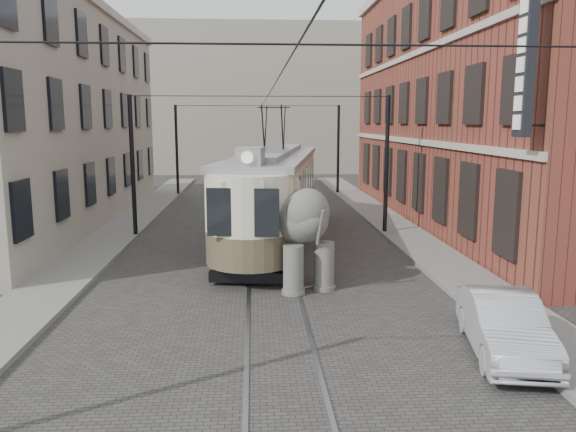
{
  "coord_description": "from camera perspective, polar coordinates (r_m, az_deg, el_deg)",
  "views": [
    {
      "loc": [
        -0.55,
        -18.1,
        4.89
      ],
      "look_at": [
        0.48,
        -1.39,
        2.1
      ],
      "focal_mm": 35.3,
      "sensor_mm": 36.0,
      "label": 1
    }
  ],
  "objects": [
    {
      "name": "brick_building",
      "position": [
        29.48,
        19.92,
        11.07
      ],
      "size": [
        8.0,
        26.0,
        12.0
      ],
      "primitive_type": "cube",
      "color": "brown",
      "rests_on": "ground"
    },
    {
      "name": "elephant",
      "position": [
        17.15,
        0.57,
        -1.65
      ],
      "size": [
        4.62,
        5.87,
        3.17
      ],
      "primitive_type": null,
      "rotation": [
        0.0,
        0.0,
        0.39
      ],
      "color": "#5D5B56",
      "rests_on": "ground"
    },
    {
      "name": "parked_car",
      "position": [
        13.03,
        20.96,
        -10.19
      ],
      "size": [
        2.06,
        4.1,
        1.29
      ],
      "primitive_type": "imported",
      "rotation": [
        0.0,
        0.0,
        -0.18
      ],
      "color": "#A5A4A9",
      "rests_on": "ground"
    },
    {
      "name": "sidewalk_left",
      "position": [
        19.65,
        -21.14,
        -5.37
      ],
      "size": [
        2.0,
        60.0,
        0.15
      ],
      "primitive_type": "cube",
      "color": "slate",
      "rests_on": "ground"
    },
    {
      "name": "distant_block",
      "position": [
        58.14,
        -3.05,
        11.53
      ],
      "size": [
        28.0,
        10.0,
        14.0
      ],
      "primitive_type": "cube",
      "color": "#9D9382",
      "rests_on": "ground"
    },
    {
      "name": "tram_rails",
      "position": [
        18.75,
        -1.74,
        -5.62
      ],
      "size": [
        1.54,
        80.0,
        0.02
      ],
      "primitive_type": null,
      "color": "slate",
      "rests_on": "ground"
    },
    {
      "name": "sidewalk_right",
      "position": [
        19.84,
        15.92,
        -4.95
      ],
      "size": [
        2.0,
        60.0,
        0.15
      ],
      "primitive_type": "cube",
      "color": "slate",
      "rests_on": "ground"
    },
    {
      "name": "ground",
      "position": [
        18.76,
        -1.74,
        -5.65
      ],
      "size": [
        120.0,
        120.0,
        0.0
      ],
      "primitive_type": "plane",
      "color": "#403E3B"
    },
    {
      "name": "tram",
      "position": [
        23.37,
        -1.42,
        4.23
      ],
      "size": [
        4.96,
        14.18,
        5.52
      ],
      "primitive_type": null,
      "rotation": [
        0.0,
        0.0,
        -0.15
      ],
      "color": "beige",
      "rests_on": "ground"
    },
    {
      "name": "catenary",
      "position": [
        23.18,
        -2.67,
        4.77
      ],
      "size": [
        11.0,
        30.2,
        6.0
      ],
      "primitive_type": null,
      "color": "black",
      "rests_on": "ground"
    },
    {
      "name": "stucco_building",
      "position": [
        29.98,
        -24.24,
        8.85
      ],
      "size": [
        7.0,
        24.0,
        10.0
      ],
      "primitive_type": "cube",
      "color": "#9D9382",
      "rests_on": "ground"
    }
  ]
}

